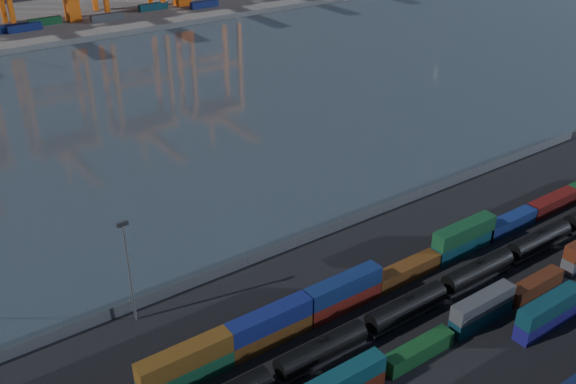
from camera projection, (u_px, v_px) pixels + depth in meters
ground at (410, 338)px, 90.23m from camera, size 700.00×700.00×0.00m
harbor_water at (121, 112)px, 165.61m from camera, size 700.00×700.00×0.00m
far_quay at (12, 25)px, 240.52m from camera, size 700.00×70.00×2.00m
container_row_mid at (481, 313)px, 92.25m from camera, size 141.04×2.30×4.91m
container_row_north at (337, 300)px, 94.36m from camera, size 142.34×2.61×5.56m
tanker_string at (406, 308)px, 92.64m from camera, size 138.14×3.04×4.35m
waterfront_fence at (295, 243)px, 109.85m from camera, size 160.12×0.12×2.20m
yard_light_mast at (129, 267)px, 89.29m from camera, size 1.60×0.40×16.60m
straddle_carriers at (9, 13)px, 228.81m from camera, size 140.00×7.00×11.10m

